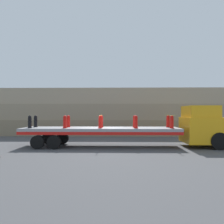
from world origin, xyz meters
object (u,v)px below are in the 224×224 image
object	(u,v)px
flatbed_trailer	(93,131)
fire_hydrant_red_near_3	(136,122)
fire_hydrant_red_far_4	(168,121)
fire_hydrant_red_near_2	(100,122)
fire_hydrant_red_far_1	(68,121)
fire_hydrant_black_near_0	(30,122)
fire_hydrant_red_near_1	(65,122)
fire_hydrant_red_far_3	(135,121)
truck_cab	(205,126)
fire_hydrant_red_far_2	(101,121)
fire_hydrant_black_far_0	(36,121)
fire_hydrant_red_near_4	(172,122)

from	to	relation	value
flatbed_trailer	fire_hydrant_red_near_3	world-z (taller)	fire_hydrant_red_near_3
fire_hydrant_red_far_4	fire_hydrant_red_near_2	bearing A→B (deg)	-167.51
fire_hydrant_red_far_1	fire_hydrant_black_near_0	bearing A→B (deg)	-156.10
fire_hydrant_black_near_0	fire_hydrant_red_near_2	xyz separation A→B (m)	(4.81, 0.00, 0.00)
fire_hydrant_red_near_1	fire_hydrant_red_far_3	size ratio (longest dim) A/B	1.00
fire_hydrant_red_near_1	fire_hydrant_red_near_2	distance (m)	2.41
fire_hydrant_red_far_1	truck_cab	bearing A→B (deg)	-3.17
flatbed_trailer	fire_hydrant_red_far_2	xyz separation A→B (m)	(0.53, 0.53, 0.65)
truck_cab	flatbed_trailer	bearing A→B (deg)	180.00
fire_hydrant_black_far_0	fire_hydrant_red_near_2	size ratio (longest dim) A/B	1.00
fire_hydrant_red_near_2	fire_hydrant_red_near_3	distance (m)	2.41
fire_hydrant_red_far_2	fire_hydrant_red_far_4	world-z (taller)	same
truck_cab	fire_hydrant_black_far_0	xyz separation A→B (m)	(-12.04, 0.53, 0.31)
fire_hydrant_red_far_1	fire_hydrant_red_far_4	size ratio (longest dim) A/B	1.00
fire_hydrant_red_near_1	fire_hydrant_red_near_2	bearing A→B (deg)	0.00
truck_cab	fire_hydrant_red_near_2	world-z (taller)	truck_cab
fire_hydrant_red_far_1	fire_hydrant_red_far_2	distance (m)	2.41
fire_hydrant_red_near_4	fire_hydrant_red_near_1	bearing A→B (deg)	180.00
fire_hydrant_black_far_0	fire_hydrant_red_near_3	distance (m)	7.30
truck_cab	fire_hydrant_black_near_0	size ratio (longest dim) A/B	3.31
flatbed_trailer	fire_hydrant_red_far_4	distance (m)	5.41
truck_cab	fire_hydrant_red_near_1	distance (m)	9.66
flatbed_trailer	fire_hydrant_red_near_3	xyz separation A→B (m)	(2.93, -0.53, 0.65)
fire_hydrant_red_far_1	flatbed_trailer	bearing A→B (deg)	-15.85
fire_hydrant_black_near_0	flatbed_trailer	bearing A→B (deg)	7.09
fire_hydrant_red_near_1	fire_hydrant_red_near_4	distance (m)	7.22
truck_cab	fire_hydrant_red_near_1	xyz separation A→B (m)	(-9.64, -0.53, 0.31)
fire_hydrant_black_near_0	fire_hydrant_red_near_3	bearing A→B (deg)	0.00
fire_hydrant_black_far_0	fire_hydrant_red_far_1	world-z (taller)	same
fire_hydrant_red_near_4	fire_hydrant_red_far_2	bearing A→B (deg)	167.51
fire_hydrant_red_near_1	flatbed_trailer	bearing A→B (deg)	15.85
fire_hydrant_red_far_1	fire_hydrant_red_far_4	xyz separation A→B (m)	(7.22, 0.00, 0.00)
truck_cab	flatbed_trailer	size ratio (longest dim) A/B	0.26
truck_cab	fire_hydrant_red_far_1	xyz separation A→B (m)	(-9.64, 0.53, 0.31)
fire_hydrant_black_far_0	fire_hydrant_red_far_2	size ratio (longest dim) A/B	1.00
fire_hydrant_red_near_1	fire_hydrant_red_near_4	world-z (taller)	same
fire_hydrant_black_near_0	fire_hydrant_red_near_2	bearing A→B (deg)	0.00
flatbed_trailer	fire_hydrant_red_near_2	world-z (taller)	fire_hydrant_red_near_2
fire_hydrant_red_far_2	truck_cab	bearing A→B (deg)	-4.21
fire_hydrant_red_near_1	fire_hydrant_red_near_2	world-z (taller)	same
fire_hydrant_red_near_1	fire_hydrant_red_near_2	size ratio (longest dim) A/B	1.00
fire_hydrant_red_far_1	fire_hydrant_red_near_3	distance (m)	4.93
truck_cab	fire_hydrant_red_far_1	world-z (taller)	truck_cab
fire_hydrant_black_far_0	fire_hydrant_red_far_3	bearing A→B (deg)	0.00
fire_hydrant_black_far_0	fire_hydrant_red_far_1	distance (m)	2.41
flatbed_trailer	fire_hydrant_red_far_4	size ratio (longest dim) A/B	12.54
fire_hydrant_black_far_0	fire_hydrant_red_near_2	distance (m)	4.93
fire_hydrant_red_far_1	fire_hydrant_red_near_2	bearing A→B (deg)	-23.90
truck_cab	fire_hydrant_red_far_4	xyz separation A→B (m)	(-2.42, 0.53, 0.31)
truck_cab	fire_hydrant_red_far_4	size ratio (longest dim) A/B	3.31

